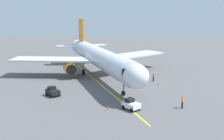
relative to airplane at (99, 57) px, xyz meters
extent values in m
plane|color=#565659|center=(-0.52, -2.46, -4.00)|extent=(220.00, 220.00, 0.00)
cube|color=yellow|center=(-0.07, 6.27, -4.00)|extent=(10.36, 38.76, 0.01)
cylinder|color=silver|center=(-0.07, 0.27, 0.10)|extent=(12.29, 33.85, 3.80)
ellipsoid|color=silver|center=(-4.68, 17.88, 0.10)|extent=(4.51, 4.78, 3.61)
cone|color=silver|center=(4.61, -17.62, 0.10)|extent=(4.07, 3.77, 3.42)
cube|color=black|center=(-4.33, 16.52, 0.65)|extent=(3.53, 2.37, 0.90)
cube|color=silver|center=(-7.38, -5.49, -0.50)|extent=(16.78, 14.35, 0.36)
cylinder|color=orange|center=(-5.43, -2.16, -2.00)|extent=(3.09, 3.87, 2.30)
cylinder|color=black|center=(-5.87, -0.47, -2.00)|extent=(2.08, 0.73, 2.10)
cube|color=silver|center=(9.12, -1.17, -0.50)|extent=(17.57, 7.33, 0.36)
cylinder|color=orange|center=(5.79, 0.77, -2.00)|extent=(3.09, 3.87, 2.30)
cylinder|color=black|center=(5.35, 2.47, -2.00)|extent=(2.08, 0.73, 2.10)
cube|color=orange|center=(3.85, -14.72, 3.90)|extent=(1.56, 4.73, 7.20)
cube|color=silver|center=(0.68, -15.24, 0.70)|extent=(6.68, 5.47, 0.24)
cube|color=silver|center=(6.87, -13.62, 0.70)|extent=(6.53, 2.77, 0.24)
cylinder|color=slate|center=(-3.49, 13.33, -2.27)|extent=(0.24, 0.24, 2.77)
cylinder|color=black|center=(-3.49, 13.33, -3.65)|extent=(0.61, 0.79, 0.70)
cylinder|color=slate|center=(-1.83, -3.29, -2.07)|extent=(0.24, 0.24, 2.77)
cylinder|color=black|center=(-1.83, -3.29, -3.45)|extent=(0.71, 1.18, 1.10)
cylinder|color=slate|center=(3.20, -1.97, -2.07)|extent=(0.24, 0.24, 2.77)
cylinder|color=black|center=(3.20, -1.97, -3.45)|extent=(0.71, 1.18, 1.10)
cylinder|color=#23232D|center=(-10.76, 19.99, -3.56)|extent=(0.26, 0.26, 0.88)
cube|color=orange|center=(-10.76, 19.99, -2.82)|extent=(0.38, 0.45, 0.60)
cube|color=silver|center=(-10.76, 19.99, -2.82)|extent=(0.40, 0.47, 0.10)
sphere|color=#9E7051|center=(-10.76, 19.99, -2.40)|extent=(0.22, 0.22, 0.22)
cylinder|color=#23232D|center=(-5.11, 8.72, -3.56)|extent=(0.26, 0.26, 0.88)
cube|color=orange|center=(-5.11, 8.72, -2.82)|extent=(0.34, 0.43, 0.60)
cube|color=silver|center=(-5.11, 8.72, -2.82)|extent=(0.35, 0.45, 0.10)
sphere|color=#9E7051|center=(-5.11, 8.72, -2.40)|extent=(0.22, 0.22, 0.22)
cylinder|color=#23232D|center=(-10.26, 4.90, -3.56)|extent=(0.26, 0.26, 0.88)
cube|color=orange|center=(-10.26, 4.90, -2.82)|extent=(0.43, 0.32, 0.60)
cube|color=silver|center=(-10.26, 4.90, -2.82)|extent=(0.45, 0.34, 0.10)
sphere|color=tan|center=(-10.26, 4.90, -2.40)|extent=(0.22, 0.22, 0.22)
cube|color=black|center=(7.61, 12.83, -3.35)|extent=(2.54, 2.75, 0.70)
cube|color=black|center=(7.77, 12.59, -2.75)|extent=(1.42, 1.36, 0.50)
cylinder|color=black|center=(6.62, 13.13, -3.70)|extent=(0.54, 0.64, 0.60)
cylinder|color=black|center=(7.69, 13.86, -3.70)|extent=(0.54, 0.64, 0.60)
cylinder|color=black|center=(7.52, 11.81, -3.70)|extent=(0.54, 0.64, 0.60)
cylinder|color=black|center=(8.59, 12.54, -3.70)|extent=(0.54, 0.64, 0.60)
cube|color=white|center=(-3.75, 19.95, -3.35)|extent=(2.57, 2.74, 0.70)
cube|color=black|center=(-3.57, 19.71, -2.75)|extent=(1.42, 1.37, 0.50)
cylinder|color=black|center=(-4.75, 20.22, -3.70)|extent=(0.55, 0.63, 0.60)
cylinder|color=black|center=(-3.69, 20.98, -3.70)|extent=(0.55, 0.63, 0.60)
cylinder|color=black|center=(-3.81, 18.93, -3.70)|extent=(0.55, 0.63, 0.60)
cylinder|color=black|center=(-2.75, 19.69, -3.70)|extent=(0.55, 0.63, 0.60)
cone|color=#F2590F|center=(-10.53, 7.71, -3.73)|extent=(0.32, 0.32, 0.55)
cone|color=#F2590F|center=(-0.72, 19.44, -3.73)|extent=(0.32, 0.32, 0.55)
camera|label=1|loc=(1.53, 53.98, 8.61)|focal=43.12mm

